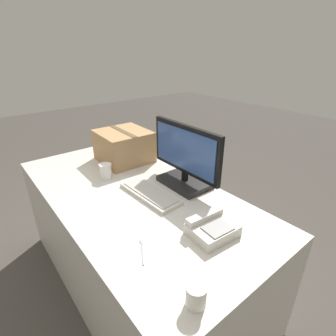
% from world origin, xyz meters
% --- Properties ---
extents(ground_plane, '(12.00, 12.00, 0.00)m').
position_xyz_m(ground_plane, '(0.00, 0.00, 0.00)').
color(ground_plane, '#47423D').
extents(office_desk, '(1.80, 0.90, 0.74)m').
position_xyz_m(office_desk, '(0.00, 0.00, 0.37)').
color(office_desk, beige).
rests_on(office_desk, ground_plane).
extents(monitor, '(0.56, 0.22, 0.40)m').
position_xyz_m(monitor, '(0.13, 0.31, 0.91)').
color(monitor, black).
rests_on(monitor, office_desk).
extents(keyboard, '(0.43, 0.17, 0.03)m').
position_xyz_m(keyboard, '(0.10, 0.06, 0.75)').
color(keyboard, beige).
rests_on(keyboard, office_desk).
extents(desk_phone, '(0.19, 0.23, 0.08)m').
position_xyz_m(desk_phone, '(0.58, 0.08, 0.77)').
color(desk_phone, beige).
rests_on(desk_phone, office_desk).
extents(paper_cup_left, '(0.08, 0.08, 0.10)m').
position_xyz_m(paper_cup_left, '(-0.27, -0.05, 0.79)').
color(paper_cup_left, white).
rests_on(paper_cup_left, office_desk).
extents(paper_cup_right, '(0.08, 0.08, 0.09)m').
position_xyz_m(paper_cup_right, '(0.80, -0.24, 0.78)').
color(paper_cup_right, white).
rests_on(paper_cup_right, office_desk).
extents(spoon, '(0.15, 0.10, 0.00)m').
position_xyz_m(spoon, '(0.45, -0.23, 0.74)').
color(spoon, '#B2B2B7').
rests_on(spoon, office_desk).
extents(cardboard_box, '(0.38, 0.36, 0.24)m').
position_xyz_m(cardboard_box, '(-0.46, 0.21, 0.86)').
color(cardboard_box, tan).
rests_on(cardboard_box, office_desk).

